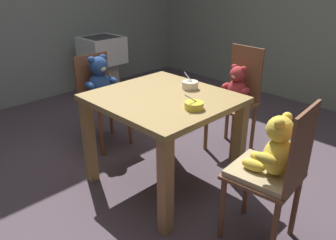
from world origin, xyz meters
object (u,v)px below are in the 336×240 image
Objects in this scene: teddy_chair_far_center at (236,92)px; porridge_bowl_yellow_near_right at (194,105)px; dining_table at (163,113)px; teddy_chair_near_left at (101,86)px; teddy_chair_near_right at (273,161)px; sink_basin at (102,58)px; porridge_bowl_cream_far_center at (190,85)px.

teddy_chair_far_center is 7.17× the size of porridge_bowl_yellow_near_right.
porridge_bowl_yellow_near_right is at bearing -4.46° from dining_table.
teddy_chair_near_left is 0.91× the size of teddy_chair_far_center.
teddy_chair_far_center is at bearing 107.23° from porridge_bowl_yellow_near_right.
teddy_chair_far_center is at bearing 41.18° from teddy_chair_near_left.
sink_basin is (-2.96, 0.86, -0.06)m from teddy_chair_near_right.
teddy_chair_near_right is at bearing 45.67° from teddy_chair_far_center.
dining_table is 0.31m from porridge_bowl_cream_far_center.
porridge_bowl_yellow_near_right is at bearing -3.69° from teddy_chair_near_left.
teddy_chair_near_right is (0.91, 0.01, -0.03)m from dining_table.
dining_table is 0.88m from teddy_chair_far_center.
teddy_chair_far_center is (0.95, 0.82, -0.03)m from teddy_chair_near_left.
teddy_chair_near_right is 1.07× the size of teddy_chair_near_left.
teddy_chair_near_right is at bearing -1.40° from teddy_chair_near_left.
teddy_chair_near_right reaches higher than teddy_chair_near_left.
teddy_chair_near_left is at bearing 176.13° from dining_table.
sink_basin is at bearing -21.66° from teddy_chair_near_right.
teddy_chair_near_right reaches higher than porridge_bowl_cream_far_center.
teddy_chair_far_center reaches higher than sink_basin.
teddy_chair_near_right reaches higher than dining_table.
teddy_chair_near_right is 1.23m from teddy_chair_far_center.
sink_basin is (-1.14, 0.80, -0.07)m from teddy_chair_near_left.
dining_table is 0.91m from teddy_chair_near_right.
teddy_chair_far_center reaches higher than dining_table.
teddy_chair_far_center is 7.13× the size of porridge_bowl_cream_far_center.
teddy_chair_near_left reaches higher than dining_table.
porridge_bowl_yellow_near_right is 2.54m from sink_basin.
porridge_bowl_yellow_near_right is (0.32, -0.03, 0.16)m from dining_table.
sink_basin is at bearing -88.52° from teddy_chair_far_center.
teddy_chair_near_right is 6.98× the size of porridge_bowl_cream_far_center.
porridge_bowl_yellow_near_right is at bearing -44.26° from porridge_bowl_cream_far_center.
dining_table is at bearing -1.66° from teddy_chair_far_center.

